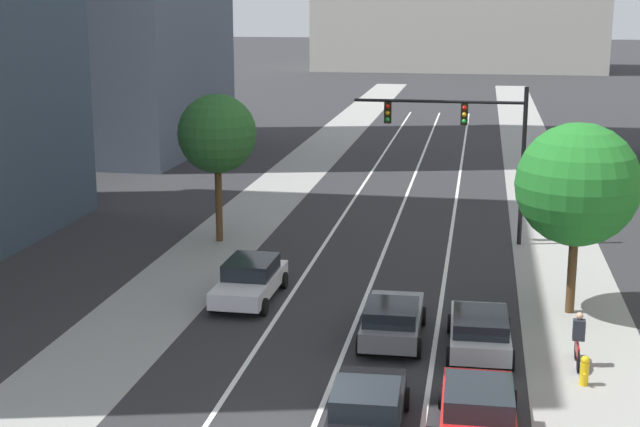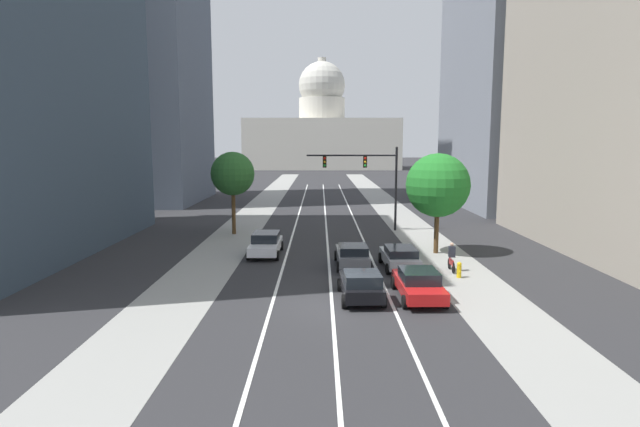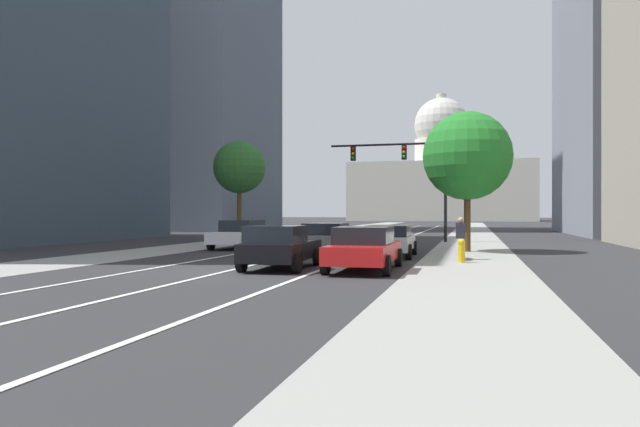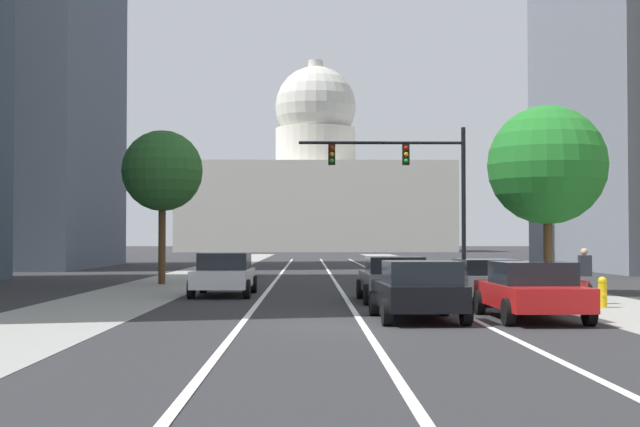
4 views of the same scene
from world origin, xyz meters
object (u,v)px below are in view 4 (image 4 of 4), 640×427
Objects in this scene: car_white at (224,273)px; car_gray at (393,278)px; capitol_building at (316,191)px; cyclist at (585,276)px; street_tree_near_right at (547,165)px; traffic_signal_mast at (413,174)px; fire_hydrant at (602,292)px; car_red at (531,290)px; car_black at (418,290)px; car_silver at (484,279)px; street_tree_near_left at (162,171)px.

car_white is 1.06× the size of car_gray.
capitol_building reaches higher than cyclist.
capitol_building is 118.48m from car_white.
capitol_building is 6.40× the size of street_tree_near_right.
capitol_building is at bearing 91.91° from traffic_signal_mast.
cyclist reaches higher than car_gray.
capitol_building is 48.11× the size of fire_hydrant.
car_red is (4.24, -127.91, -9.29)m from capitol_building.
car_gray is 14.02m from traffic_signal_mast.
capitol_building is at bearing -0.27° from car_gray.
car_black is at bearing 179.09° from car_gray.
fire_hydrant is 7.77m from street_tree_near_right.
car_silver is 4.85× the size of fire_hydrant.
cyclist reaches higher than car_black.
car_gray is at bearing 22.74° from car_red.
car_black is (1.42, -128.19, -9.28)m from capitol_building.
street_tree_near_left reaches higher than car_silver.
car_white is (-4.23, -118.04, -9.26)m from capitol_building.
fire_hydrant is at bearing -176.09° from cyclist.
car_gray reaches higher than fire_hydrant.
cyclist is (11.43, -4.55, 0.07)m from car_white.
street_tree_near_right reaches higher than car_silver.
capitol_building reaches higher than traffic_signal_mast.
car_white is at bearing 69.65° from cyclist.
car_gray is 15.21m from street_tree_near_left.
car_silver is 0.98× the size of car_gray.
fire_hydrant is at bearing -126.48° from car_silver.
fire_hydrant is at bearing -43.09° from street_tree_near_left.
capitol_building is at bearing 93.35° from fire_hydrant.
cyclist reaches higher than car_red.
car_black is at bearing -63.28° from street_tree_near_left.
car_gray is 5.89m from cyclist.
capitol_building is 122.36m from car_silver.
traffic_signal_mast is (2.19, 19.91, 4.27)m from car_black.
car_black is 0.87× the size of car_red.
traffic_signal_mast is at bearing 8.88° from street_tree_near_left.
traffic_signal_mast is 11.46m from street_tree_near_left.
car_red is 0.70× the size of street_tree_near_right.
car_silver is (8.47, -3.89, -0.04)m from car_white.
car_red is at bearing -56.23° from street_tree_near_left.
car_red is at bearing -138.66° from car_white.
car_red is 2.78× the size of cyclist.
traffic_signal_mast is at bearing 15.43° from cyclist.
traffic_signal_mast is 1.13× the size of street_tree_near_right.
car_red is (2.82, 0.27, -0.01)m from car_black.
car_black is 7.16m from fire_hydrant.
street_tree_near_left reaches higher than car_white.
capitol_building is 9.92× the size of car_silver.
street_tree_near_left is (-9.13, 11.40, 4.25)m from car_gray.
street_tree_near_left is at bearing -171.12° from traffic_signal_mast.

